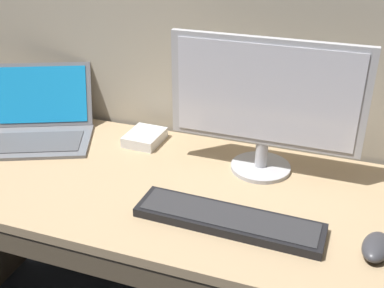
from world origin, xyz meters
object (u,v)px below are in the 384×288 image
Objects in this scene: laptop_space_gray at (40,124)px; computer_mouse at (376,247)px; wired_keyboard at (228,220)px; external_monitor at (265,102)px; external_drive_box at (145,137)px.

computer_mouse is (1.09, -0.26, -0.03)m from laptop_space_gray.
wired_keyboard is (0.74, -0.26, -0.03)m from laptop_space_gray.
wired_keyboard is 4.31× the size of computer_mouse.
external_monitor reaches higher than wired_keyboard.
laptop_space_gray is 3.31× the size of external_drive_box.
laptop_space_gray is at bearing 177.26° from computer_mouse.
external_monitor reaches higher than laptop_space_gray.
external_monitor is at bearing -7.71° from external_drive_box.
computer_mouse is 0.83× the size of external_drive_box.
laptop_space_gray is 3.98× the size of computer_mouse.
external_drive_box is at bearing 172.29° from external_monitor.
wired_keyboard is 0.35m from computer_mouse.
laptop_space_gray reaches higher than external_drive_box.
laptop_space_gray is at bearing 160.56° from wired_keyboard.
external_monitor is (0.76, 0.02, 0.18)m from laptop_space_gray.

